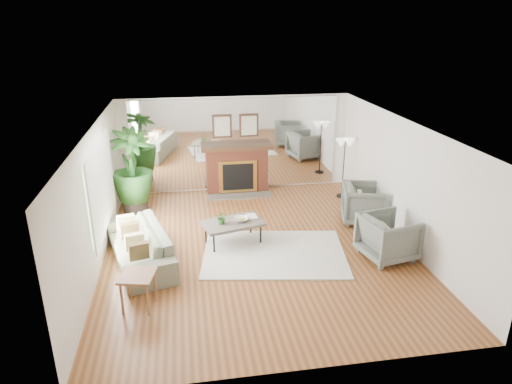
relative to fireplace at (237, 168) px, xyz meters
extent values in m
plane|color=brown|center=(0.00, -3.26, -0.66)|extent=(7.00, 7.00, 0.00)
cube|color=silver|center=(-2.99, -3.26, 0.59)|extent=(0.02, 7.00, 2.50)
cube|color=silver|center=(2.99, -3.26, 0.59)|extent=(0.02, 7.00, 2.50)
cube|color=silver|center=(0.00, 0.23, 0.59)|extent=(6.00, 0.02, 2.50)
cube|color=silver|center=(0.00, 0.21, 0.59)|extent=(5.40, 0.04, 2.40)
cube|color=#B2E09E|center=(-2.96, -2.86, 0.69)|extent=(0.04, 2.40, 1.50)
cube|color=brown|center=(0.00, 0.02, -0.06)|extent=(1.60, 0.40, 1.20)
cube|color=gold|center=(0.00, -0.19, -0.18)|extent=(1.00, 0.04, 0.85)
cube|color=black|center=(0.00, -0.21, -0.18)|extent=(0.80, 0.04, 0.70)
cube|color=#5A5247|center=(0.00, -0.33, -0.64)|extent=(1.70, 0.55, 0.03)
cube|color=#432715|center=(0.00, 0.00, 0.56)|extent=(1.85, 0.46, 0.10)
cube|color=#311B13|center=(-0.35, 0.17, 1.09)|extent=(0.50, 0.04, 0.60)
cube|color=#311B13|center=(0.35, 0.17, 1.09)|extent=(0.50, 0.04, 0.60)
cube|color=silver|center=(0.29, -3.58, -0.64)|extent=(3.04, 2.38, 0.03)
cube|color=#5A5247|center=(-0.46, -2.99, -0.20)|extent=(1.36, 1.00, 0.06)
cylinder|color=black|center=(-0.88, -3.37, -0.45)|extent=(0.04, 0.04, 0.42)
cylinder|color=black|center=(0.10, -3.10, -0.45)|extent=(0.04, 0.04, 0.42)
cylinder|color=black|center=(-1.01, -2.88, -0.45)|extent=(0.04, 0.04, 0.42)
cylinder|color=black|center=(-0.03, -2.62, -0.45)|extent=(0.04, 0.04, 0.42)
imported|color=gray|center=(-2.29, -3.44, -0.32)|extent=(1.49, 2.47, 0.68)
imported|color=slate|center=(2.60, -2.38, -0.22)|extent=(1.17, 1.15, 0.87)
imported|color=slate|center=(2.41, -4.06, -0.22)|extent=(1.12, 1.10, 0.87)
cube|color=#98663C|center=(-2.19, -4.96, -0.09)|extent=(0.62, 0.62, 0.04)
cylinder|color=#98663C|center=(-2.44, -5.12, -0.38)|extent=(0.04, 0.04, 0.56)
cylinder|color=#98663C|center=(-2.04, -5.21, -0.38)|extent=(0.04, 0.04, 0.56)
cylinder|color=#98663C|center=(-2.35, -4.71, -0.38)|extent=(0.04, 0.04, 0.56)
cylinder|color=#98663C|center=(-1.95, -4.81, -0.38)|extent=(0.04, 0.04, 0.56)
cylinder|color=black|center=(-2.58, -0.95, -0.45)|extent=(0.59, 0.59, 0.42)
imported|color=#306926|center=(-2.58, -0.95, 0.50)|extent=(1.25, 1.25, 1.73)
cylinder|color=black|center=(2.64, -0.82, -0.64)|extent=(0.26, 0.26, 0.04)
cylinder|color=black|center=(2.64, -0.82, 0.08)|extent=(0.03, 0.03, 1.49)
cone|color=beige|center=(2.53, -0.82, 0.78)|extent=(0.28, 0.28, 0.20)
cone|color=beige|center=(2.75, -0.82, 0.78)|extent=(0.28, 0.28, 0.20)
imported|color=#306926|center=(-0.68, -3.05, -0.04)|extent=(0.27, 0.24, 0.28)
imported|color=#98663C|center=(-0.29, -2.98, -0.14)|extent=(0.32, 0.32, 0.07)
imported|color=#98663C|center=(-0.14, -2.83, -0.16)|extent=(0.24, 0.30, 0.02)
camera|label=1|loc=(-1.35, -11.39, 3.69)|focal=32.00mm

